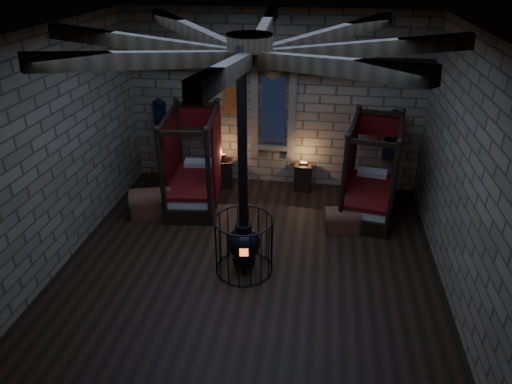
# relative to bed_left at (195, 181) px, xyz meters

# --- Properties ---
(room) EXTENTS (7.02, 7.02, 4.29)m
(room) POSITION_rel_bed_left_xyz_m (1.66, -2.06, 3.21)
(room) COLOR black
(room) RESTS_ON ground
(bed_left) EXTENTS (1.30, 2.16, 2.15)m
(bed_left) POSITION_rel_bed_left_xyz_m (0.00, 0.00, 0.00)
(bed_left) COLOR black
(bed_left) RESTS_ON ground
(bed_right) EXTENTS (1.36, 2.15, 2.10)m
(bed_right) POSITION_rel_bed_left_xyz_m (3.97, 0.10, -0.01)
(bed_right) COLOR black
(bed_right) RESTS_ON ground
(trunk_left) EXTENTS (1.03, 0.81, 0.66)m
(trunk_left) POSITION_rel_bed_left_xyz_m (-0.80, -0.76, -0.24)
(trunk_left) COLOR brown
(trunk_left) RESTS_ON ground
(trunk_right) EXTENTS (0.79, 0.56, 0.54)m
(trunk_right) POSITION_rel_bed_left_xyz_m (3.39, -0.77, -0.29)
(trunk_right) COLOR brown
(trunk_right) RESTS_ON ground
(nightstand_left) EXTENTS (0.53, 0.51, 0.87)m
(nightstand_left) POSITION_rel_bed_left_xyz_m (0.50, 0.88, -0.17)
(nightstand_left) COLOR black
(nightstand_left) RESTS_ON ground
(nightstand_right) EXTENTS (0.46, 0.44, 0.74)m
(nightstand_right) POSITION_rel_bed_left_xyz_m (2.46, 0.98, -0.18)
(nightstand_right) COLOR black
(nightstand_right) RESTS_ON ground
(stove) EXTENTS (1.07, 1.07, 4.05)m
(stove) POSITION_rel_bed_left_xyz_m (1.58, -2.44, 0.11)
(stove) COLOR black
(stove) RESTS_ON ground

